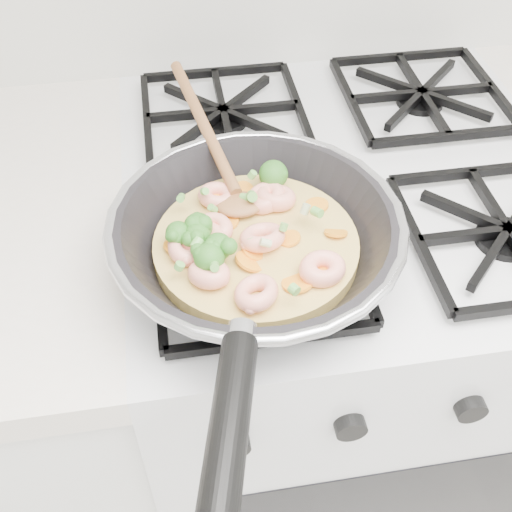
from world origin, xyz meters
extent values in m
cube|color=silver|center=(0.00, 1.70, 0.45)|extent=(0.60, 0.60, 0.90)
cube|color=black|center=(0.00, 1.70, 0.91)|extent=(0.56, 0.56, 0.02)
torus|color=#B7B7BE|center=(-0.15, 1.55, 0.98)|extent=(0.32, 0.32, 0.01)
cylinder|color=black|center=(-0.21, 1.31, 0.98)|extent=(0.08, 0.18, 0.03)
cylinder|color=#D3B55C|center=(-0.15, 1.55, 0.95)|extent=(0.22, 0.22, 0.02)
ellipsoid|color=#915C35|center=(-0.16, 1.59, 0.96)|extent=(0.05, 0.06, 0.02)
cylinder|color=#915C35|center=(-0.19, 1.72, 0.99)|extent=(0.06, 0.23, 0.05)
torus|color=#FFB096|center=(-0.09, 1.48, 0.96)|extent=(0.06, 0.06, 0.03)
torus|color=#FFB096|center=(-0.15, 1.54, 0.96)|extent=(0.07, 0.07, 0.03)
torus|color=#FFB096|center=(-0.16, 1.46, 0.96)|extent=(0.07, 0.07, 0.03)
torus|color=#FFB096|center=(-0.12, 1.60, 0.96)|extent=(0.06, 0.06, 0.03)
torus|color=#FFB096|center=(-0.18, 1.61, 0.96)|extent=(0.05, 0.05, 0.02)
torus|color=#FFB096|center=(-0.21, 1.50, 0.96)|extent=(0.07, 0.07, 0.03)
torus|color=#FFB096|center=(-0.13, 1.60, 0.96)|extent=(0.07, 0.07, 0.02)
torus|color=#FFB096|center=(-0.21, 1.55, 0.96)|extent=(0.07, 0.07, 0.02)
torus|color=#FFB096|center=(-0.19, 1.56, 0.96)|extent=(0.06, 0.06, 0.03)
torus|color=#FFB096|center=(-0.23, 1.54, 0.96)|extent=(0.06, 0.05, 0.03)
ellipsoid|color=#397B28|center=(-0.21, 1.55, 0.98)|extent=(0.04, 0.04, 0.03)
ellipsoid|color=#397B28|center=(-0.21, 1.54, 0.97)|extent=(0.04, 0.04, 0.03)
ellipsoid|color=#397B28|center=(-0.23, 1.55, 0.97)|extent=(0.04, 0.04, 0.03)
ellipsoid|color=#397B28|center=(-0.20, 1.51, 0.98)|extent=(0.04, 0.04, 0.03)
ellipsoid|color=#397B28|center=(-0.19, 1.52, 0.97)|extent=(0.04, 0.04, 0.03)
ellipsoid|color=#397B28|center=(-0.12, 1.63, 0.98)|extent=(0.04, 0.04, 0.03)
cylinder|color=orange|center=(-0.12, 1.48, 0.96)|extent=(0.04, 0.03, 0.01)
cylinder|color=orange|center=(-0.18, 1.61, 0.96)|extent=(0.04, 0.04, 0.01)
cylinder|color=orange|center=(-0.06, 1.54, 0.96)|extent=(0.03, 0.03, 0.01)
cylinder|color=orange|center=(-0.12, 1.54, 0.96)|extent=(0.03, 0.03, 0.01)
cylinder|color=orange|center=(-0.18, 1.58, 0.96)|extent=(0.03, 0.03, 0.01)
cylinder|color=orange|center=(-0.16, 1.53, 0.96)|extent=(0.04, 0.04, 0.01)
cylinder|color=orange|center=(-0.15, 1.63, 0.96)|extent=(0.03, 0.03, 0.01)
cylinder|color=orange|center=(-0.16, 1.61, 0.96)|extent=(0.03, 0.03, 0.01)
cylinder|color=orange|center=(-0.24, 1.55, 0.96)|extent=(0.03, 0.03, 0.01)
cylinder|color=orange|center=(-0.07, 1.59, 0.96)|extent=(0.04, 0.04, 0.01)
cylinder|color=orange|center=(-0.10, 1.49, 0.96)|extent=(0.04, 0.04, 0.00)
cylinder|color=orange|center=(-0.16, 1.51, 0.96)|extent=(0.04, 0.04, 0.01)
cylinder|color=#65B147|center=(-0.17, 1.64, 0.97)|extent=(0.01, 0.01, 0.01)
cylinder|color=#65B147|center=(-0.09, 1.55, 0.98)|extent=(0.01, 0.01, 0.01)
cylinder|color=#BCCE91|center=(-0.09, 1.56, 0.98)|extent=(0.01, 0.01, 0.01)
cylinder|color=#65B147|center=(-0.20, 1.60, 0.98)|extent=(0.01, 0.01, 0.01)
cylinder|color=#65B147|center=(-0.21, 1.53, 0.98)|extent=(0.01, 0.01, 0.01)
cylinder|color=#65B147|center=(-0.16, 1.53, 0.97)|extent=(0.01, 0.01, 0.01)
cylinder|color=#65B147|center=(-0.19, 1.58, 0.98)|extent=(0.01, 0.01, 0.01)
cylinder|color=#65B147|center=(-0.20, 1.49, 0.98)|extent=(0.01, 0.01, 0.01)
cylinder|color=#65B147|center=(-0.14, 1.62, 0.98)|extent=(0.01, 0.01, 0.01)
cylinder|color=#65B147|center=(-0.13, 1.45, 0.98)|extent=(0.01, 0.01, 0.01)
cylinder|color=#65B147|center=(-0.24, 1.56, 0.97)|extent=(0.01, 0.01, 0.01)
cylinder|color=#65B147|center=(-0.15, 1.59, 0.98)|extent=(0.01, 0.01, 0.01)
cylinder|color=#65B147|center=(-0.12, 1.54, 0.98)|extent=(0.01, 0.01, 0.01)
cylinder|color=#65B147|center=(-0.23, 1.60, 0.98)|extent=(0.01, 0.01, 0.01)
cylinder|color=#65B147|center=(-0.24, 1.50, 0.97)|extent=(0.01, 0.01, 0.01)
cylinder|color=#BCCE91|center=(-0.15, 1.52, 0.98)|extent=(0.01, 0.01, 0.01)
cylinder|color=#65B147|center=(-0.16, 1.60, 0.97)|extent=(0.01, 0.01, 0.01)
camera|label=1|loc=(-0.23, 1.07, 1.44)|focal=44.42mm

